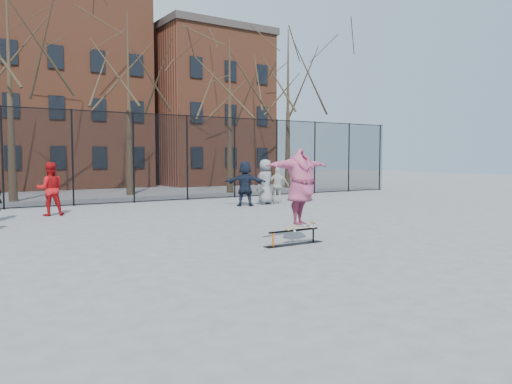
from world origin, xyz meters
TOP-DOWN VIEW (x-y plane):
  - ground at (0.00, 0.00)m, footprint 100.00×100.00m
  - skate_rail at (0.59, 0.73)m, footprint 1.58×0.24m
  - skateboard at (0.79, 0.73)m, footprint 0.75×0.18m
  - skater at (0.79, 0.73)m, footprint 2.27×1.13m
  - bystander_red at (-2.92, 9.89)m, footprint 0.98×0.81m
  - bystander_white at (6.17, 9.03)m, footprint 1.00×0.84m
  - bystander_navy at (4.50, 9.03)m, footprint 1.77×1.39m
  - bystander_extra at (5.67, 9.24)m, footprint 1.09×0.89m
  - fence at (-0.01, 13.00)m, footprint 34.03×0.07m
  - tree_row at (-0.25, 17.15)m, footprint 33.66×7.46m
  - rowhouses at (0.72, 26.00)m, footprint 29.00×7.00m

SIDE VIEW (x-z plane):
  - ground at x=0.00m, z-range 0.00..0.00m
  - skate_rail at x=0.59m, z-range -0.04..0.31m
  - skateboard at x=0.79m, z-range 0.35..0.44m
  - bystander_white at x=6.17m, z-range 0.00..1.60m
  - bystander_red at x=-2.92m, z-range 0.00..1.85m
  - bystander_navy at x=4.50m, z-range 0.00..1.87m
  - bystander_extra at x=5.67m, z-range 0.00..1.93m
  - skater at x=0.79m, z-range 0.44..2.22m
  - fence at x=-0.01m, z-range 0.05..4.05m
  - rowhouses at x=0.72m, z-range -0.44..12.56m
  - tree_row at x=-0.25m, z-range 2.02..12.69m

